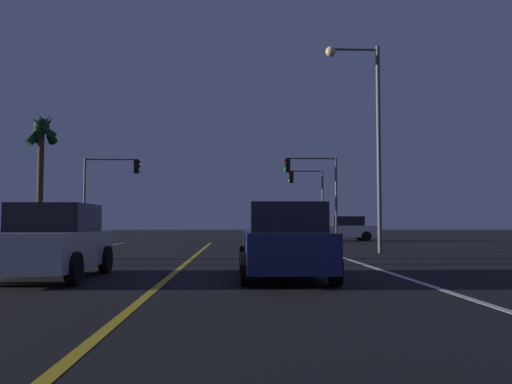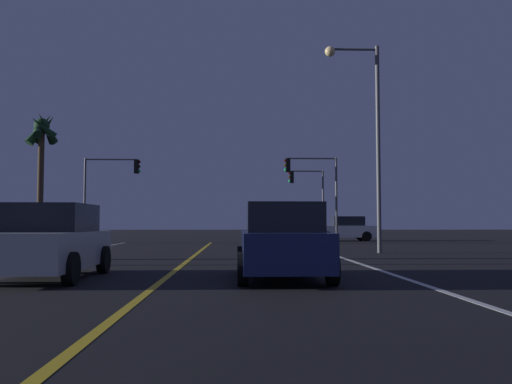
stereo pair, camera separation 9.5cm
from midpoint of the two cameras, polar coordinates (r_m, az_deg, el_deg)
The scene contains 10 objects.
lane_edge_right at distance 14.09m, azimuth 14.03°, elevation -8.26°, with size 0.16×42.55×0.01m, color silver.
lane_center_divider at distance 13.64m, azimuth -8.73°, elevation -8.49°, with size 0.16×42.55×0.01m, color gold.
car_oncoming at distance 13.29m, azimuth -20.49°, elevation -4.93°, with size 2.02×4.30×1.70m.
car_lead_same_lane at distance 12.35m, azimuth 2.99°, elevation -5.27°, with size 2.02×4.30×1.70m.
car_crossing_side at distance 38.37m, azimuth 9.33°, elevation -3.84°, with size 4.30×2.02×1.70m.
traffic_light_near_right at distance 35.72m, azimuth 5.87°, elevation 1.35°, with size 3.48×0.36×5.50m.
traffic_light_near_left at distance 36.26m, azimuth -14.73°, elevation 1.26°, with size 3.61×0.36×5.38m.
traffic_light_far_right at distance 41.19m, azimuth 5.34°, elevation 0.39°, with size 2.68×0.36×5.19m.
street_lamp_right_far at distance 23.74m, azimuth 11.55°, elevation 7.16°, with size 2.33×0.44×8.79m.
palm_tree_left_far at distance 35.16m, azimuth -21.38°, elevation 5.18°, with size 2.04×2.08×8.00m.
Camera 2 is at (1.62, 1.78, 1.27)m, focal length 38.33 mm.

